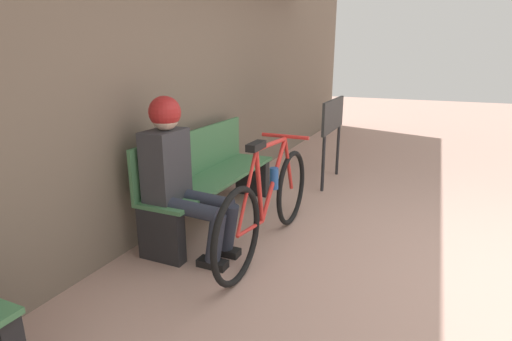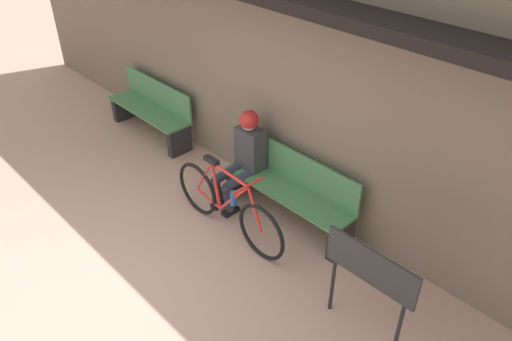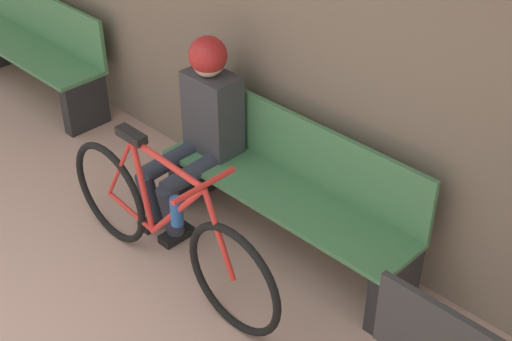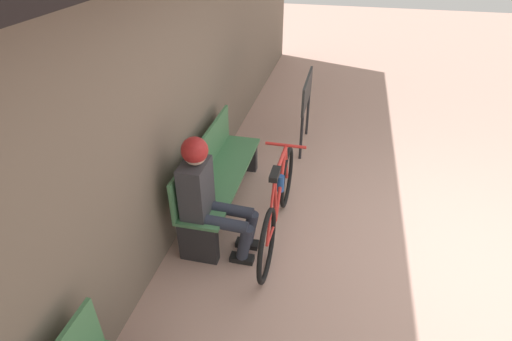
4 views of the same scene
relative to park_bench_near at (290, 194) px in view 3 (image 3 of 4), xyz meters
name	(u,v)px [view 3 (image 3 of 4)]	position (x,y,z in m)	size (l,w,h in m)	color
park_bench_near	(290,194)	(0.00, 0.00, 0.00)	(1.70, 0.42, 0.83)	#477F51
bicycle	(166,228)	(-0.30, -0.70, -0.02)	(1.73, 0.40, 0.90)	black
person_seated	(200,120)	(-0.64, -0.12, 0.29)	(0.34, 0.65, 1.19)	#2D3342
park_bench_far	(36,51)	(-2.79, 0.00, -0.01)	(1.57, 0.42, 0.83)	#477F51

